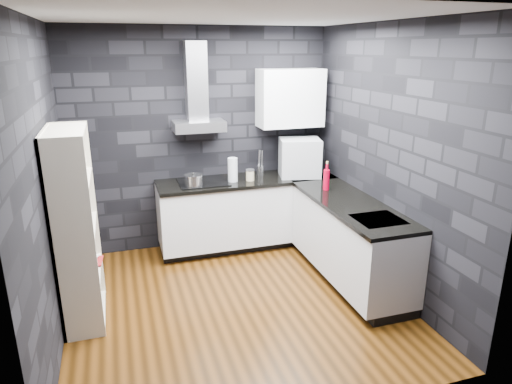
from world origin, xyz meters
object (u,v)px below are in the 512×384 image
glass_vase (233,170)px  bookshelf (76,228)px  storage_jar (250,176)px  fruit_bowl (75,226)px  appliance_garage (300,158)px  utensil_crock (260,170)px  pot (194,181)px  red_bottle (326,180)px

glass_vase → bookshelf: 2.02m
storage_jar → fruit_bowl: bearing=-151.4°
appliance_garage → utensil_crock: bearing=170.0°
glass_vase → utensil_crock: glass_vase is taller
glass_vase → storage_jar: size_ratio=2.35×
storage_jar → bookshelf: (-1.93, -1.00, -0.06)m
storage_jar → utensil_crock: bearing=47.1°
bookshelf → fruit_bowl: bookshelf is taller
pot → red_bottle: size_ratio=0.87×
storage_jar → utensil_crock: storage_jar is taller
bookshelf → storage_jar: bearing=21.1°
appliance_garage → bookshelf: (-2.59, -1.02, -0.22)m
utensil_crock → red_bottle: size_ratio=0.50×
pot → bookshelf: bookshelf is taller
fruit_bowl → glass_vase: bearing=32.1°
pot → fruit_bowl: (-1.23, -0.99, -0.04)m
pot → red_bottle: red_bottle is taller
pot → glass_vase: 0.51m
red_bottle → bookshelf: 2.68m
pot → glass_vase: bearing=10.4°
appliance_garage → pot: bearing=-163.5°
utensil_crock → bookshelf: bearing=-150.3°
storage_jar → fruit_bowl: (-1.93, -1.05, -0.02)m
appliance_garage → red_bottle: 0.65m
glass_vase → bookshelf: (-1.72, -1.03, -0.14)m
pot → storage_jar: 0.71m
glass_vase → fruit_bowl: 2.04m
utensil_crock → red_bottle: red_bottle is taller
bookshelf → appliance_garage: bearing=15.2°
pot → fruit_bowl: size_ratio=0.92×
appliance_garage → fruit_bowl: appliance_garage is taller
storage_jar → red_bottle: 0.95m
red_bottle → fruit_bowl: 2.69m
pot → red_bottle: (1.42, -0.56, 0.04)m
bookshelf → fruit_bowl: size_ratio=8.11×
utensil_crock → pot: bearing=-163.1°
pot → glass_vase: glass_vase is taller
red_bottle → fruit_bowl: (-2.65, -0.43, -0.08)m
appliance_garage → red_bottle: (0.06, -0.64, -0.11)m
pot → glass_vase: (0.49, 0.09, 0.07)m
appliance_garage → glass_vase: bearing=-167.6°
utensil_crock → glass_vase: bearing=-155.7°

